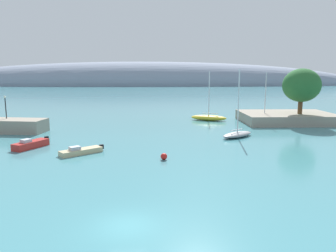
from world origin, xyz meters
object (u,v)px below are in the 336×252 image
sailboat_grey_near_shore (237,134)px  motorboat_red_foreground (31,144)px  sailboat_white_mid_mooring (264,120)px  motorboat_sand_outer (81,151)px  harbor_lamp_post (5,104)px  sailboat_yellow_outer_mooring (209,117)px  mooring_buoy_red (164,156)px  tree_clump_shore (302,85)px

sailboat_grey_near_shore → motorboat_red_foreground: size_ratio=1.96×
sailboat_grey_near_shore → motorboat_red_foreground: bearing=153.6°
sailboat_white_mid_mooring → motorboat_sand_outer: bearing=16.3°
sailboat_grey_near_shore → harbor_lamp_post: 36.92m
sailboat_yellow_outer_mooring → mooring_buoy_red: 30.65m
motorboat_red_foreground → harbor_lamp_post: (-8.34, 11.87, 3.96)m
tree_clump_shore → harbor_lamp_post: 51.48m
tree_clump_shore → sailboat_grey_near_shore: size_ratio=0.85×
sailboat_grey_near_shore → mooring_buoy_red: size_ratio=13.52×
sailboat_grey_near_shore → harbor_lamp_post: (-36.26, 5.75, 3.91)m
sailboat_yellow_outer_mooring → harbor_lamp_post: 36.53m
motorboat_sand_outer → mooring_buoy_red: bearing=124.5°
sailboat_white_mid_mooring → motorboat_sand_outer: (-29.38, -23.20, -0.25)m
sailboat_white_mid_mooring → motorboat_red_foreground: 41.54m
tree_clump_shore → sailboat_white_mid_mooring: bearing=167.5°
sailboat_grey_near_shore → harbor_lamp_post: bearing=132.3°
mooring_buoy_red → sailboat_grey_near_shore: bearing=47.8°
sailboat_grey_near_shore → tree_clump_shore: bearing=1.5°
motorboat_red_foreground → motorboat_sand_outer: 7.79m
mooring_buoy_red → sailboat_yellow_outer_mooring: bearing=72.1°
sailboat_white_mid_mooring → motorboat_red_foreground: bearing=6.6°
motorboat_sand_outer → sailboat_yellow_outer_mooring: bearing=-165.1°
sailboat_grey_near_shore → sailboat_yellow_outer_mooring: sailboat_grey_near_shore is taller
motorboat_red_foreground → motorboat_sand_outer: (7.07, -3.27, -0.13)m
motorboat_sand_outer → harbor_lamp_post: (-15.41, 15.14, 4.08)m
sailboat_white_mid_mooring → motorboat_red_foreground: (-36.45, -19.93, -0.12)m
sailboat_white_mid_mooring → sailboat_yellow_outer_mooring: (-10.21, 3.09, 0.03)m
sailboat_white_mid_mooring → mooring_buoy_red: sailboat_white_mid_mooring is taller
sailboat_white_mid_mooring → harbor_lamp_post: sailboat_white_mid_mooring is taller
mooring_buoy_red → harbor_lamp_post: harbor_lamp_post is taller
motorboat_red_foreground → mooring_buoy_red: 17.90m
mooring_buoy_red → motorboat_red_foreground: bearing=159.9°
motorboat_red_foreground → mooring_buoy_red: motorboat_red_foreground is taller
sailboat_grey_near_shore → motorboat_red_foreground: sailboat_grey_near_shore is taller
motorboat_red_foreground → harbor_lamp_post: harbor_lamp_post is taller
sailboat_grey_near_shore → sailboat_yellow_outer_mooring: size_ratio=1.03×
sailboat_yellow_outer_mooring → harbor_lamp_post: (-34.58, -11.15, 3.80)m
sailboat_grey_near_shore → mooring_buoy_red: sailboat_grey_near_shore is taller
sailboat_white_mid_mooring → motorboat_red_foreground: size_ratio=1.89×
sailboat_yellow_outer_mooring → mooring_buoy_red: sailboat_yellow_outer_mooring is taller
tree_clump_shore → sailboat_grey_near_shore: 20.37m
tree_clump_shore → mooring_buoy_red: 36.37m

